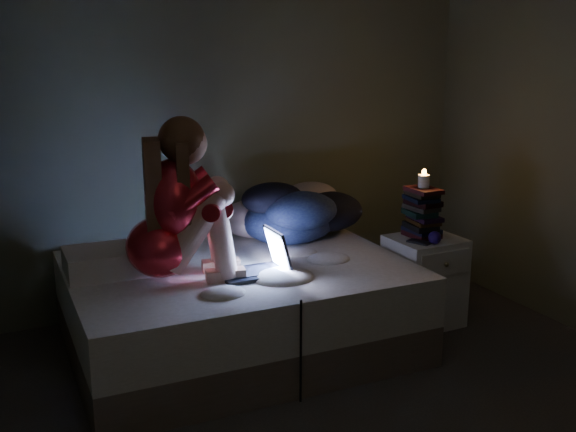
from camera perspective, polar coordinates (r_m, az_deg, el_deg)
wall_back at (r=4.56m, az=-5.42°, el=8.59°), size 3.60×0.02×2.60m
bed at (r=3.98m, az=-4.26°, el=-7.65°), size 1.89×1.42×0.52m
pillow at (r=3.84m, az=-14.89°, el=-3.70°), size 0.48×0.34×0.14m
woman at (r=3.56m, az=-11.04°, el=1.30°), size 0.60×0.45×0.88m
laptop at (r=3.65m, az=-3.09°, el=-3.14°), size 0.37×0.26×0.26m
clothes_pile at (r=4.33m, az=0.08°, el=0.58°), size 0.80×0.71×0.40m
nightstand at (r=4.39m, az=11.47°, el=-5.42°), size 0.44×0.40×0.57m
book_stack at (r=4.27m, az=11.36°, el=0.53°), size 0.19×0.25×0.36m
candle at (r=4.23m, az=11.50°, el=3.44°), size 0.07×0.07×0.08m
phone at (r=4.19m, az=11.03°, el=-2.18°), size 0.12×0.16×0.01m
blue_orb at (r=4.18m, az=12.32°, el=-1.82°), size 0.08×0.08×0.08m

